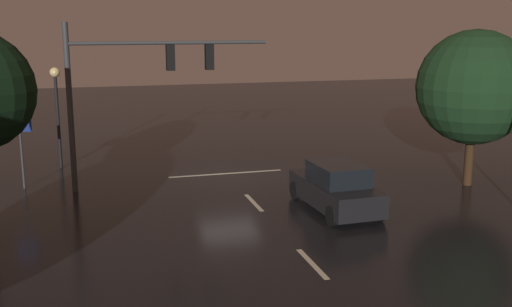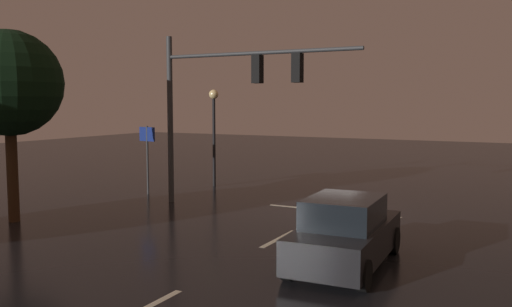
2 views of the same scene
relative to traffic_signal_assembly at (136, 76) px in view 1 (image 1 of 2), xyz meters
name	(u,v)px [view 1 (image 1 of 2)]	position (x,y,z in m)	size (l,w,h in m)	color
ground_plane	(229,177)	(-3.78, -0.63, -4.44)	(80.00, 80.00, 0.00)	black
traffic_signal_assembly	(136,76)	(0.00, 0.00, 0.00)	(7.83, 0.47, 6.47)	#383A3D
lane_dash_far	(254,202)	(-3.78, 3.37, -4.43)	(2.20, 0.16, 0.01)	beige
lane_dash_mid	(312,264)	(-3.78, 9.37, -4.43)	(2.20, 0.16, 0.01)	beige
stop_bar	(226,173)	(-3.78, -1.19, -4.43)	(5.00, 0.16, 0.01)	beige
car_approaching	(336,188)	(-6.30, 5.00, -3.64)	(2.06, 4.43, 1.70)	black
street_lamp_right_kerb	(56,97)	(3.17, -4.25, -1.22)	(0.44, 0.44, 4.53)	black
route_sign	(20,136)	(4.47, -0.96, -2.32)	(0.90, 0.21, 2.93)	#383A3D
tree_left_near	(474,87)	(-12.80, 3.27, -0.48)	(4.52, 4.52, 6.22)	#382314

